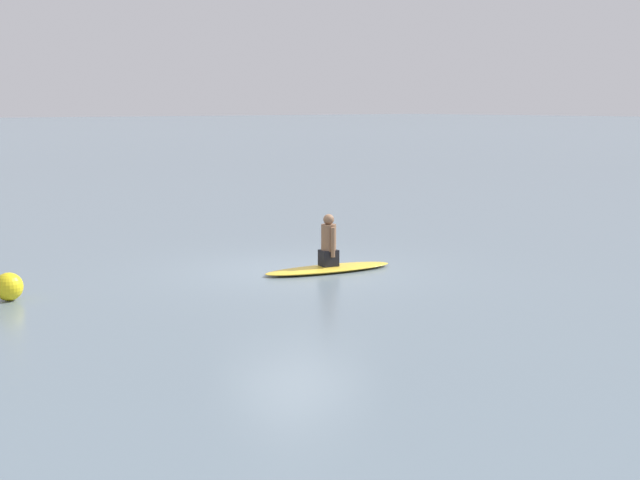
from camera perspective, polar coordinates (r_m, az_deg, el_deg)
name	(u,v)px	position (r m, az deg, el deg)	size (l,w,h in m)	color
ground_plane	(297,271)	(17.21, -1.52, -1.99)	(400.00, 400.00, 0.00)	slate
surfboard	(329,269)	(17.11, 0.56, -1.86)	(2.68, 0.71, 0.11)	gold
person_paddler	(329,243)	(17.02, 0.56, -0.16)	(0.38, 0.45, 1.01)	black
buoy_marker	(9,287)	(15.43, -19.47, -2.86)	(0.47, 0.47, 0.47)	yellow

